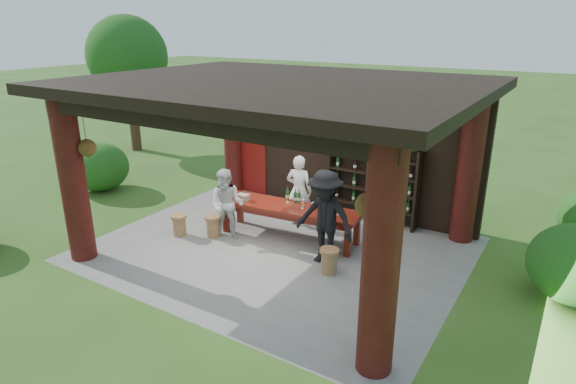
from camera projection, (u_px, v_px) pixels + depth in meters
The scene contains 15 objects.
ground at pixel (278, 249), 10.16m from camera, with size 90.00×90.00×0.00m, color #2D5119.
pavilion at pixel (288, 146), 9.80m from camera, with size 7.50×6.00×3.60m.
wine_shelf at pixel (372, 182), 11.26m from camera, with size 2.22×0.34×1.95m.
tasting_table at pixel (289, 211), 10.47m from camera, with size 3.21×1.15×0.75m.
stool_near_left at pixel (213, 225), 10.66m from camera, with size 0.37×0.37×0.49m.
stool_near_right at pixel (329, 260), 9.10m from camera, with size 0.37×0.37×0.49m.
stool_far_left at pixel (179, 225), 10.72m from camera, with size 0.37×0.37×0.48m.
host at pixel (299, 190), 11.12m from camera, with size 0.61×0.40×1.68m, color white.
guest_woman at pixel (227, 204), 10.42m from camera, with size 0.76×0.59×1.57m, color beige.
guest_man at pixel (325, 218), 9.29m from camera, with size 1.23×0.71×1.90m, color black.
table_bottles at pixel (294, 195), 10.65m from camera, with size 0.38×0.10×0.31m.
table_glasses at pixel (315, 206), 10.22m from camera, with size 1.36×0.26×0.15m.
napkin_basket at pixel (243, 197), 10.75m from camera, with size 0.26×0.18×0.14m, color #BF6672.
shrubs at pixel (402, 238), 9.34m from camera, with size 14.82×8.50×1.36m.
trees at pixel (445, 89), 8.75m from camera, with size 21.04×10.86×4.80m.
Camera 1 is at (5.05, -7.66, 4.52)m, focal length 30.00 mm.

